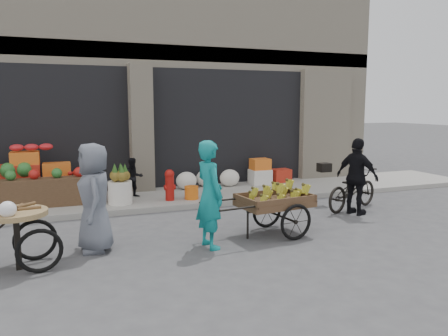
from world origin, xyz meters
name	(u,v)px	position (x,y,z in m)	size (l,w,h in m)	color
ground	(205,257)	(0.00, 0.00, 0.00)	(80.00, 80.00, 0.00)	#424244
sidewalk	(150,199)	(0.00, 4.10, 0.06)	(18.00, 2.20, 0.12)	gray
building	(122,69)	(0.00, 8.03, 3.37)	(14.00, 6.45, 7.00)	beige
fruit_display	(35,178)	(-2.48, 4.38, 0.67)	(3.10, 1.12, 1.24)	#B42919
pineapple_bin	(120,192)	(-0.75, 3.60, 0.37)	(0.52, 0.52, 0.50)	silver
fire_hydrant	(170,184)	(0.35, 3.55, 0.50)	(0.22, 0.22, 0.71)	#A5140F
orange_bucket	(192,193)	(0.85, 3.50, 0.27)	(0.32, 0.32, 0.30)	orange
right_bay_goods	(241,175)	(2.61, 4.70, 0.41)	(3.35, 0.60, 0.70)	silver
seated_person	(134,178)	(-0.35, 4.20, 0.58)	(0.45, 0.35, 0.93)	black
banana_cart	(272,199)	(1.47, 0.68, 0.64)	(2.19, 1.10, 0.88)	brown
vendor_woman	(210,194)	(0.23, 0.44, 0.86)	(0.63, 0.41, 1.73)	#108081
tricycle_cart	(16,230)	(-2.58, 0.47, 0.57)	(1.45, 0.94, 0.95)	#9E7F51
vendor_grey	(94,198)	(-1.49, 0.91, 0.85)	(0.83, 0.54, 1.70)	slate
bicycle	(352,189)	(3.98, 1.75, 0.45)	(0.60, 1.72, 0.90)	black
cyclist	(357,177)	(3.78, 1.35, 0.80)	(0.94, 0.39, 1.60)	black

